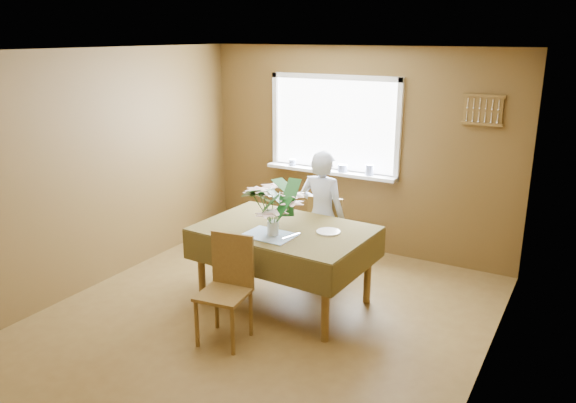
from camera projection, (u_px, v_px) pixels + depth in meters
The scene contains 15 objects.
floor at pixel (260, 321), 5.35m from camera, with size 4.50×4.50×0.00m, color brown.
ceiling at pixel (255, 50), 4.63m from camera, with size 4.50×4.50×0.00m, color white.
wall_back at pixel (356, 151), 6.87m from camera, with size 4.00×4.00×0.00m, color brown.
wall_front at pixel (40, 293), 3.12m from camera, with size 4.00×4.00×0.00m, color brown.
wall_left at pixel (98, 170), 5.94m from camera, with size 4.50×4.50×0.00m, color brown.
wall_right at pixel (491, 233), 4.05m from camera, with size 4.50×4.50×0.00m, color brown.
window_assembly at pixel (333, 141), 6.93m from camera, with size 1.72×0.20×1.22m.
spoon_rack at pixel (483, 110), 5.98m from camera, with size 0.44×0.05×0.33m.
dining_table at pixel (284, 237), 5.53m from camera, with size 1.71×1.21×0.81m.
chair_far at pixel (327, 231), 6.30m from camera, with size 0.45×0.45×0.92m.
chair_near at pixel (228, 284), 4.94m from camera, with size 0.46×0.46×0.95m.
seated_woman at pixel (322, 215), 6.15m from camera, with size 0.53×0.35×1.45m, color white.
flower_bouquet at pixel (273, 203), 5.21m from camera, with size 0.56×0.56×0.48m.
side_plate at pixel (328, 232), 5.37m from camera, with size 0.23×0.23×0.01m, color white.
table_knife at pixel (291, 236), 5.26m from camera, with size 0.02×0.23×0.00m, color silver.
Camera 1 is at (2.60, -4.04, 2.64)m, focal length 35.00 mm.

